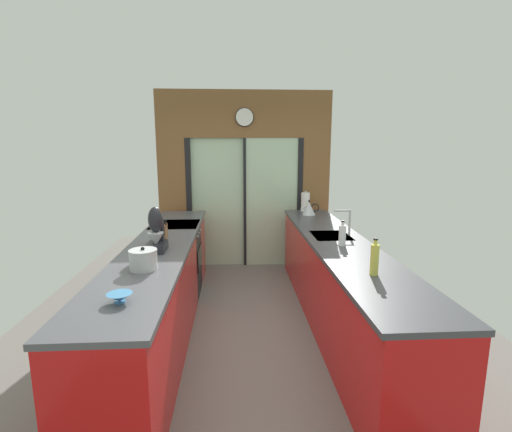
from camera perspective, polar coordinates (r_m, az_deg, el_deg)
ground_plane at (r=4.39m, az=-0.92°, el=-14.87°), size 5.04×7.60×0.02m
back_wall_unit at (r=5.77m, az=-1.75°, el=7.13°), size 2.64×0.12×2.70m
left_counter_run at (r=3.84m, az=-14.60°, el=-11.38°), size 0.62×3.80×0.92m
right_counter_run at (r=4.07m, az=12.35°, el=-10.01°), size 0.62×3.80×0.92m
sink_faucet at (r=4.17m, az=13.77°, el=-0.35°), size 0.19×0.02×0.29m
oven_range at (r=4.88m, az=-12.07°, el=-6.56°), size 0.60×0.60×0.92m
mixing_bowl at (r=2.54m, az=-20.15°, el=-11.63°), size 0.16×0.16×0.06m
knife_block at (r=3.87m, az=-14.10°, el=-2.58°), size 0.09×0.14×0.27m
stand_mixer at (r=3.57m, az=-15.03°, el=-2.71°), size 0.17×0.27×0.42m
stock_pot at (r=3.10m, az=-16.87°, el=-6.40°), size 0.22×0.22×0.19m
kettle at (r=5.32m, az=8.13°, el=1.18°), size 0.27×0.18×0.21m
soap_bottle_near at (r=2.97m, az=17.70°, el=-6.29°), size 0.06×0.06×0.29m
soap_bottle_far at (r=3.75m, az=13.08°, el=-2.82°), size 0.07×0.07×0.25m
paper_towel_roll at (r=5.58m, az=7.56°, el=2.11°), size 0.14×0.14×0.31m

